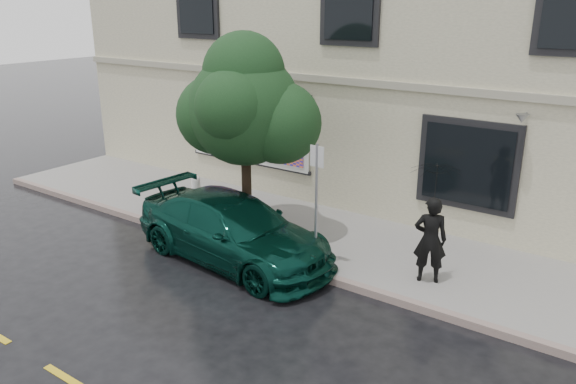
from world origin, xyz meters
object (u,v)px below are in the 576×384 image
Objects in this scene: pedestrian at (430,240)px; fire_hydrant at (196,191)px; car at (233,229)px; street_tree at (245,110)px.

pedestrian is 2.06× the size of fire_hydrant.
fire_hydrant is (-2.85, 1.80, -0.15)m from car.
car is at bearing -39.40° from fire_hydrant.
fire_hydrant is at bearing 163.51° from street_tree.
fire_hydrant is at bearing -28.94° from pedestrian.
pedestrian is 0.41× the size of street_tree.
pedestrian reaches higher than car.
pedestrian is (4.03, 1.25, 0.32)m from car.
pedestrian is 4.99m from street_tree.
street_tree is at bearing -23.60° from fire_hydrant.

